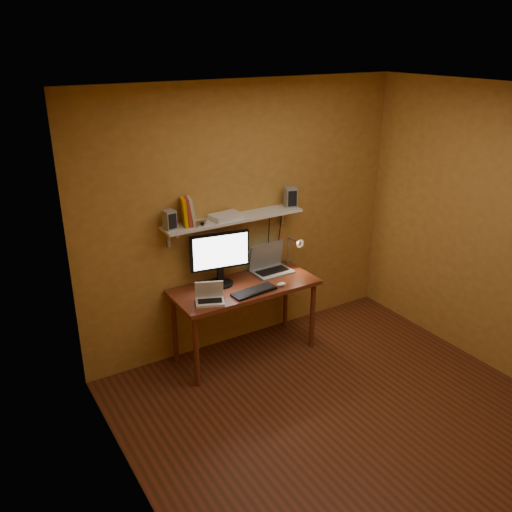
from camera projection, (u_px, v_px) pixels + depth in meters
room at (354, 276)px, 4.01m from camera, size 3.44×3.24×2.64m
desk at (245, 293)px, 5.17m from camera, size 1.40×0.60×0.75m
wall_shelf at (234, 219)px, 5.06m from camera, size 1.40×0.25×0.21m
monitor at (220, 256)px, 5.04m from camera, size 0.57×0.28×0.52m
laptop at (270, 264)px, 5.41m from camera, size 0.39×0.28×0.28m
netbook at (210, 296)px, 4.80m from camera, size 0.30×0.26×0.19m
keyboard at (254, 291)px, 4.98m from camera, size 0.45×0.19×0.02m
mouse at (281, 284)px, 5.12m from camera, size 0.09×0.06×0.03m
desk_lamp at (295, 248)px, 5.47m from camera, size 0.09×0.23×0.38m
speaker_left at (170, 220)px, 4.70m from camera, size 0.11×0.11×0.17m
speaker_right at (291, 197)px, 5.32m from camera, size 0.13×0.13×0.20m
books at (188, 212)px, 4.79m from camera, size 0.17×0.18×0.25m
shelf_camera at (201, 223)px, 4.79m from camera, size 0.10×0.06×0.06m
router at (226, 216)px, 5.00m from camera, size 0.30×0.22×0.05m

